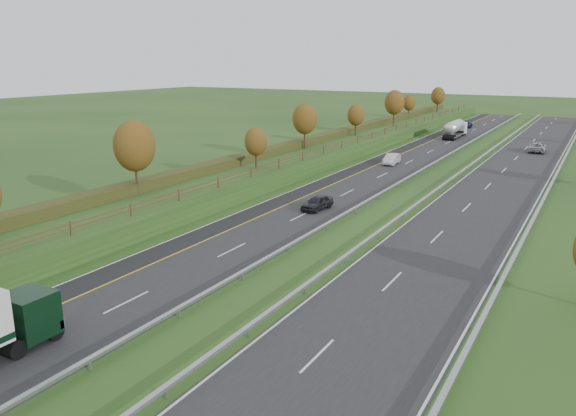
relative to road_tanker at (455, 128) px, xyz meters
name	(u,v)px	position (x,y,z in m)	size (l,w,h in m)	color
ground	(422,186)	(7.47, -48.34, -1.86)	(400.00, 400.00, 0.00)	#234318
near_carriageway	(376,173)	(-0.53, -43.34, -1.84)	(10.50, 200.00, 0.04)	black
far_carriageway	(500,186)	(15.97, -43.34, -1.84)	(10.50, 200.00, 0.04)	black
hard_shoulder	(352,171)	(-4.28, -43.34, -1.84)	(3.00, 200.00, 0.04)	black
lane_markings	(421,178)	(5.87, -43.46, -1.81)	(26.75, 200.00, 0.01)	silver
embankment_left	(295,159)	(-13.53, -43.34, -0.86)	(12.00, 200.00, 2.00)	#234318
hedge_left	(284,147)	(-15.53, -43.34, 0.69)	(2.20, 180.00, 1.10)	#303716
fence_left	(321,150)	(-9.03, -43.75, 0.87)	(0.12, 189.06, 1.20)	#422B19
median_barrier_near	(416,173)	(5.17, -43.34, -1.25)	(0.32, 200.00, 0.71)	#93969B
median_barrier_far	(454,177)	(10.27, -43.34, -1.25)	(0.32, 200.00, 0.71)	#93969B
outer_barrier_far	(550,186)	(21.77, -43.34, -1.25)	(0.32, 200.00, 0.71)	#93969B
trees_left	(286,125)	(-13.18, -46.71, 4.51)	(6.64, 164.30, 7.66)	#2D2116
road_tanker	(455,128)	(0.00, 0.00, 0.00)	(2.40, 11.22, 3.46)	silver
car_dark_near	(317,203)	(1.07, -65.10, -1.08)	(1.76, 4.38, 1.49)	black
car_silver_mid	(392,159)	(-1.07, -35.47, -1.02)	(1.69, 4.86, 1.60)	silver
car_small_far	(467,124)	(-1.70, 19.10, -1.07)	(2.10, 5.16, 1.50)	#161C46
car_oncoming	(537,147)	(16.86, -11.96, -1.00)	(2.72, 5.90, 1.64)	#9B9B9F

